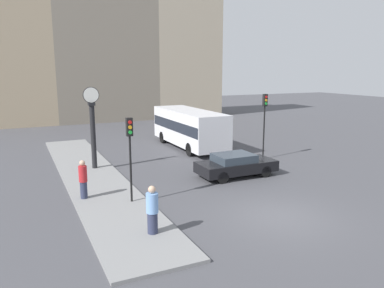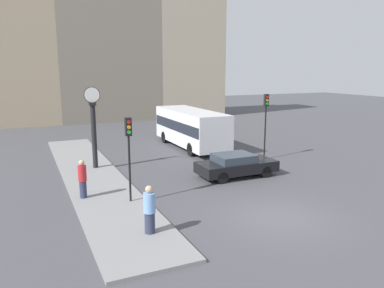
% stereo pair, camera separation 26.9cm
% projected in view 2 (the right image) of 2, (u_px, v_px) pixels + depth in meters
% --- Properties ---
extents(ground_plane, '(120.00, 120.00, 0.00)m').
position_uv_depth(ground_plane, '(278.00, 217.00, 14.62)').
color(ground_plane, '#47474C').
extents(sidewalk_corner, '(2.98, 21.43, 0.12)m').
position_uv_depth(sidewalk_corner, '(92.00, 176.00, 20.09)').
color(sidewalk_corner, gray).
rests_on(sidewalk_corner, ground_plane).
extents(building_row, '(27.88, 5.00, 19.39)m').
position_uv_depth(building_row, '(101.00, 38.00, 40.70)').
color(building_row, tan).
rests_on(building_row, ground_plane).
extents(sedan_car, '(4.27, 1.84, 1.24)m').
position_uv_depth(sedan_car, '(236.00, 165.00, 20.02)').
color(sedan_car, black).
rests_on(sedan_car, ground_plane).
extents(bus_distant, '(2.49, 8.09, 2.75)m').
position_uv_depth(bus_distant, '(191.00, 126.00, 27.24)').
color(bus_distant, silver).
rests_on(bus_distant, ground_plane).
extents(traffic_light_near, '(0.26, 0.24, 3.60)m').
position_uv_depth(traffic_light_near, '(129.00, 142.00, 15.54)').
color(traffic_light_near, black).
rests_on(traffic_light_near, sidewalk_corner).
extents(traffic_light_far, '(0.26, 0.24, 4.16)m').
position_uv_depth(traffic_light_far, '(266.00, 113.00, 23.38)').
color(traffic_light_far, black).
rests_on(traffic_light_far, ground_plane).
extents(street_clock, '(0.89, 0.36, 4.60)m').
position_uv_depth(street_clock, '(94.00, 127.00, 21.06)').
color(street_clock, black).
rests_on(street_clock, sidewalk_corner).
extents(pedestrian_red_top, '(0.36, 0.36, 1.71)m').
position_uv_depth(pedestrian_red_top, '(83.00, 179.00, 16.30)').
color(pedestrian_red_top, '#2D334C').
rests_on(pedestrian_red_top, sidewalk_corner).
extents(pedestrian_blue_stripe, '(0.42, 0.42, 1.70)m').
position_uv_depth(pedestrian_blue_stripe, '(150.00, 210.00, 12.78)').
color(pedestrian_blue_stripe, '#2D334C').
rests_on(pedestrian_blue_stripe, sidewalk_corner).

